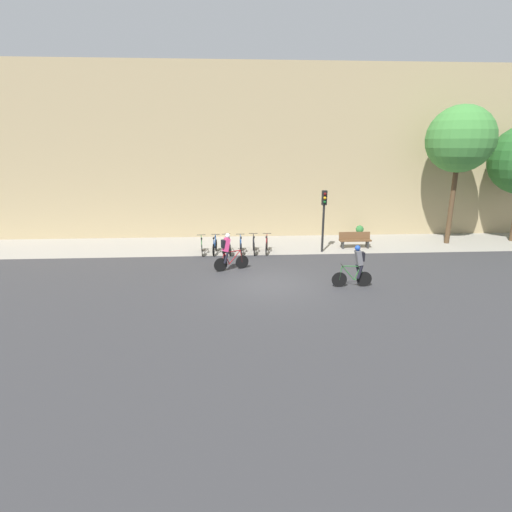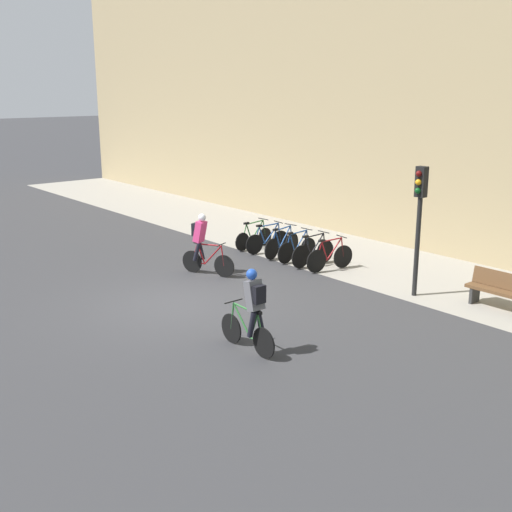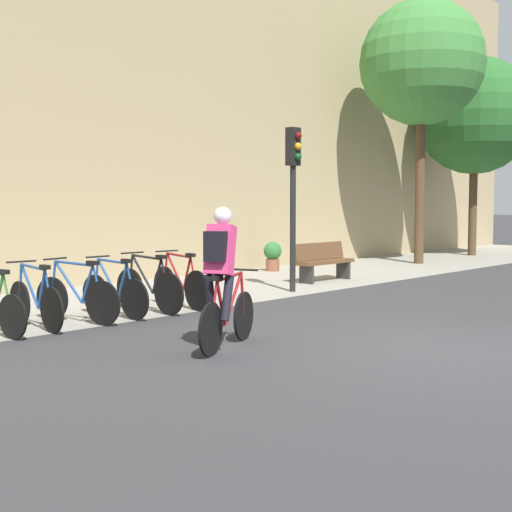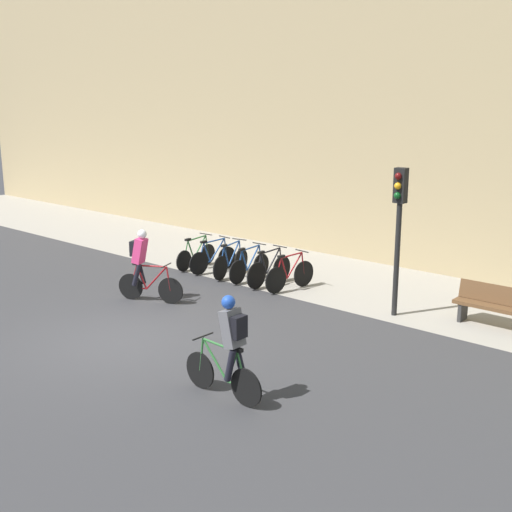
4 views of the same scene
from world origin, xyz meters
name	(u,v)px [view 2 (image 2 of 4)]	position (x,y,z in m)	size (l,w,h in m)	color
ground	(180,304)	(0.00, 0.00, 0.00)	(200.00, 200.00, 0.00)	#333335
kerb_strip	(361,258)	(0.00, 6.75, 0.00)	(44.00, 4.50, 0.01)	gray
building_facade	(422,89)	(0.00, 9.30, 5.14)	(44.00, 0.60, 10.28)	tan
cyclist_pink	(202,242)	(-1.79, 1.96, 0.95)	(1.61, 0.73, 1.76)	black
cyclist_grey	(253,308)	(3.47, -0.53, 0.95)	(1.67, 0.46, 1.76)	black
parked_bike_0	(254,237)	(-3.20, 5.03, 0.38)	(0.46, 1.66, 0.94)	black
parked_bike_1	(267,240)	(-2.51, 5.03, 0.39)	(0.46, 1.67, 0.96)	black
parked_bike_2	(282,244)	(-1.81, 5.03, 0.40)	(0.49, 1.70, 0.97)	black
parked_bike_3	(297,248)	(-1.12, 5.03, 0.39)	(0.46, 1.63, 0.96)	black
parked_bike_4	(313,252)	(-0.42, 5.03, 0.41)	(0.46, 1.72, 0.98)	black
parked_bike_5	(330,257)	(0.27, 5.03, 0.40)	(0.46, 1.66, 0.98)	black
traffic_light_pole	(419,207)	(3.30, 4.99, 2.31)	(0.26, 0.30, 3.32)	black
bench	(503,291)	(5.32, 5.73, 0.47)	(1.77, 0.44, 0.89)	brown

